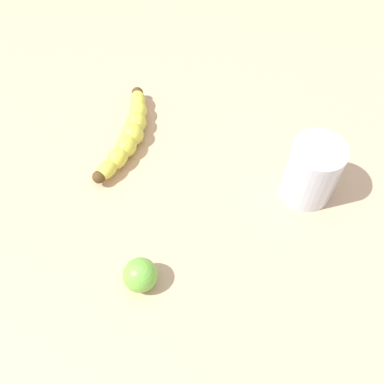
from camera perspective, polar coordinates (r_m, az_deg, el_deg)
The scene contains 4 objects.
wooden_tabletop at distance 68.04cm, azimuth 2.10°, elevation -0.06°, with size 120.00×120.00×3.00cm, color #D9AB83.
banana at distance 71.96cm, azimuth -8.52°, elevation 7.76°, with size 5.65×21.25×3.80cm.
smoothie_glass at distance 64.95cm, azimuth 15.76°, elevation 2.48°, with size 7.80×7.80×10.16cm.
lime_fruit at distance 57.47cm, azimuth -6.97°, elevation -10.98°, with size 4.68×4.68×4.68cm, color #75C142.
Camera 1 is at (-5.94, 37.67, 57.85)cm, focal length 39.76 mm.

